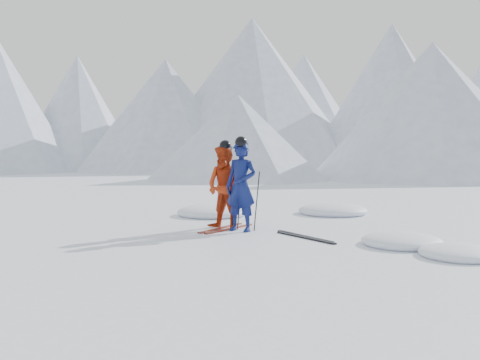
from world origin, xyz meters
The scene contains 12 objects.
ground centered at (0.00, 0.00, 0.00)m, with size 160.00×160.00×0.00m, color white.
skier_blue centered at (-1.39, 0.21, 0.98)m, with size 0.71×0.47×1.96m, color #0D1753.
skier_red centered at (-1.86, 0.26, 0.94)m, with size 0.92×0.71×1.89m, color #AF2E0E.
pole_blue_left centered at (-1.69, 0.36, 0.65)m, with size 0.02×0.02×1.31m, color black.
pole_blue_right centered at (-1.14, 0.46, 0.65)m, with size 0.02×0.02×1.31m, color black.
pole_red_left centered at (-2.16, 0.51, 0.63)m, with size 0.02×0.02×1.26m, color black.
pole_red_right centered at (-1.56, 0.41, 0.63)m, with size 0.02×0.02×1.26m, color black.
ski_worn_left centered at (-1.98, 0.26, 0.01)m, with size 0.09×1.70×0.03m, color black.
ski_worn_right centered at (-1.74, 0.26, 0.01)m, with size 0.09×1.70×0.03m, color black.
ski_loose_a centered at (0.10, 0.32, 0.01)m, with size 0.09×1.70×0.03m, color black.
ski_loose_b centered at (0.20, 0.17, 0.01)m, with size 0.09×1.70×0.03m, color black.
snow_lumps centered at (-1.09, 2.40, 0.00)m, with size 8.36×5.91×0.43m.
Camera 1 is at (4.88, -8.83, 1.70)m, focal length 38.00 mm.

